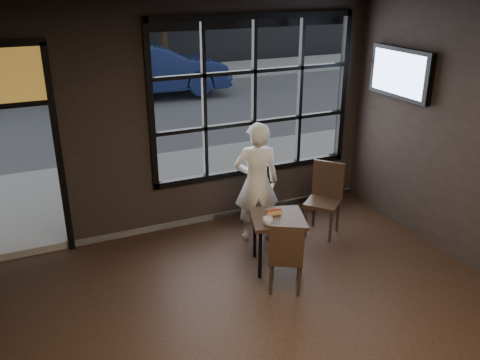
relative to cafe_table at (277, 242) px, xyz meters
name	(u,v)px	position (x,y,z in m)	size (l,w,h in m)	color
ceiling	(324,9)	(-0.80, -1.97, 2.87)	(6.00, 7.00, 0.02)	black
window_frame	(254,97)	(0.40, 1.53, 1.46)	(3.06, 0.12, 2.28)	black
street_asphalt	(50,50)	(-0.80, 22.03, -0.36)	(60.00, 41.00, 0.04)	#545456
cafe_table	(277,242)	(0.00, 0.00, 0.00)	(0.63, 0.63, 0.69)	black
chair_near	(286,254)	(-0.13, -0.46, 0.10)	(0.39, 0.39, 0.89)	black
chair_window	(323,201)	(0.98, 0.51, 0.17)	(0.44, 0.44, 1.02)	black
man	(256,182)	(0.09, 0.78, 0.49)	(0.61, 0.40, 1.66)	white
hotdog	(274,212)	(-0.01, 0.09, 0.37)	(0.20, 0.08, 0.06)	tan
cup	(268,221)	(-0.21, -0.14, 0.39)	(0.12, 0.12, 0.10)	silver
tv	(400,73)	(2.13, 0.56, 1.83)	(0.13, 1.15, 0.67)	black
navy_car	(150,69)	(1.01, 9.80, 0.51)	(1.59, 4.57, 1.51)	#17224D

